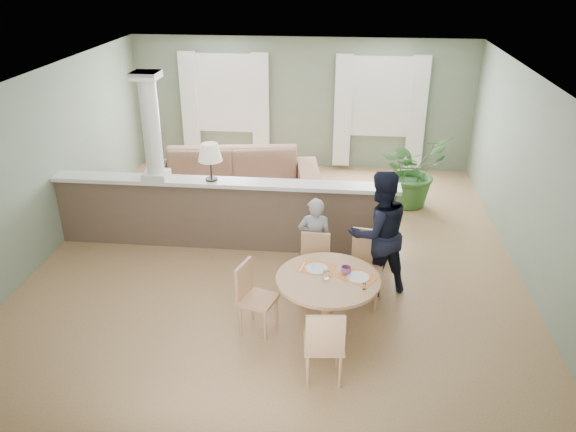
# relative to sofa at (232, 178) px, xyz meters

# --- Properties ---
(ground) EXTENTS (8.00, 8.00, 0.00)m
(ground) POSITION_rel_sofa_xyz_m (1.11, -1.94, -0.46)
(ground) COLOR tan
(ground) RESTS_ON ground
(room_shell) EXTENTS (7.02, 8.02, 2.71)m
(room_shell) POSITION_rel_sofa_xyz_m (1.09, -1.31, 1.35)
(room_shell) COLOR gray
(room_shell) RESTS_ON ground
(pony_wall) EXTENTS (5.32, 0.38, 2.70)m
(pony_wall) POSITION_rel_sofa_xyz_m (0.13, -1.74, 0.24)
(pony_wall) COLOR brown
(pony_wall) RESTS_ON ground
(sofa) EXTENTS (3.33, 1.70, 0.93)m
(sofa) POSITION_rel_sofa_xyz_m (0.00, 0.00, 0.00)
(sofa) COLOR #9A6C54
(sofa) RESTS_ON ground
(houseplant) EXTENTS (1.59, 1.56, 1.33)m
(houseplant) POSITION_rel_sofa_xyz_m (3.26, 0.21, 0.20)
(houseplant) COLOR #306026
(houseplant) RESTS_ON ground
(dining_table) EXTENTS (1.23, 1.23, 0.84)m
(dining_table) POSITION_rel_sofa_xyz_m (1.91, -3.75, 0.13)
(dining_table) COLOR tan
(dining_table) RESTS_ON ground
(chair_far_boy) EXTENTS (0.42, 0.42, 0.89)m
(chair_far_boy) POSITION_rel_sofa_xyz_m (1.70, -3.00, 0.03)
(chair_far_boy) COLOR tan
(chair_far_boy) RESTS_ON ground
(chair_far_man) EXTENTS (0.50, 0.50, 0.97)m
(chair_far_man) POSITION_rel_sofa_xyz_m (2.37, -3.00, 0.07)
(chair_far_man) COLOR tan
(chair_far_man) RESTS_ON ground
(chair_near) EXTENTS (0.46, 0.46, 0.93)m
(chair_near) POSITION_rel_sofa_xyz_m (1.90, -4.67, 0.05)
(chair_near) COLOR tan
(chair_near) RESTS_ON ground
(chair_side) EXTENTS (0.51, 0.51, 0.90)m
(chair_side) POSITION_rel_sofa_xyz_m (1.00, -3.81, 0.03)
(chair_side) COLOR tan
(chair_side) RESTS_ON ground
(child_person) EXTENTS (0.47, 0.31, 1.28)m
(child_person) POSITION_rel_sofa_xyz_m (1.68, -2.65, 0.17)
(child_person) COLOR #949499
(child_person) RESTS_ON ground
(man_person) EXTENTS (1.03, 0.94, 1.73)m
(man_person) POSITION_rel_sofa_xyz_m (2.52, -2.76, 0.40)
(man_person) COLOR black
(man_person) RESTS_ON ground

